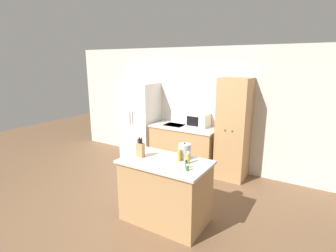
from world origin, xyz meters
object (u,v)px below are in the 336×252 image
microwave (198,120)px  fire_extinguisher (126,146)px  spice_bottle_tall_dark (186,165)px  spice_bottle_short_red (188,158)px  knife_block (140,150)px  kettle (184,151)px  spice_bottle_amber_oil (179,156)px  spice_bottle_green_herb (187,168)px  refrigerator (140,121)px  pantry_cabinet (234,129)px

microwave → fire_extinguisher: microwave is taller
spice_bottle_tall_dark → spice_bottle_short_red: 0.18m
knife_block → fire_extinguisher: knife_block is taller
fire_extinguisher → knife_block: bearing=-45.0°
spice_bottle_tall_dark → fire_extinguisher: (-2.84, 2.09, -0.81)m
spice_bottle_tall_dark → kettle: size_ratio=0.47×
knife_block → spice_bottle_tall_dark: bearing=-2.0°
microwave → spice_bottle_amber_oil: bearing=-72.4°
kettle → knife_block: bearing=-154.4°
spice_bottle_amber_oil → kettle: bearing=83.2°
spice_bottle_short_red → spice_bottle_green_herb: spice_bottle_short_red is taller
spice_bottle_short_red → kettle: 0.19m
spice_bottle_tall_dark → kettle: bearing=121.9°
refrigerator → spice_bottle_green_herb: refrigerator is taller
knife_block → spice_bottle_amber_oil: size_ratio=1.73×
spice_bottle_green_herb → spice_bottle_tall_dark: bearing=125.6°
microwave → spice_bottle_tall_dark: 2.31m
microwave → spice_bottle_green_herb: 2.39m
spice_bottle_amber_oil → kettle: 0.13m
spice_bottle_short_red → kettle: bearing=133.2°
fire_extinguisher → spice_bottle_tall_dark: bearing=-36.4°
spice_bottle_amber_oil → microwave: bearing=107.6°
spice_bottle_green_herb → fire_extinguisher: bearing=143.2°
spice_bottle_tall_dark → spice_bottle_short_red: size_ratio=0.68×
knife_block → fire_extinguisher: 3.05m
spice_bottle_tall_dark → spice_bottle_amber_oil: size_ratio=0.64×
refrigerator → microwave: refrigerator is taller
spice_bottle_green_herb → microwave: bearing=111.6°
microwave → spice_bottle_tall_dark: bearing=-68.9°
spice_bottle_amber_oil → spice_bottle_green_herb: 0.35m
pantry_cabinet → spice_bottle_short_red: (-0.03, -1.89, 0.01)m
microwave → knife_block: (0.06, -2.13, -0.03)m
refrigerator → kettle: size_ratio=7.46×
microwave → fire_extinguisher: 2.20m
spice_bottle_tall_dark → microwave: bearing=111.1°
spice_bottle_tall_dark → fire_extinguisher: spice_bottle_tall_dark is taller
pantry_cabinet → microwave: bearing=173.2°
spice_bottle_tall_dark → spice_bottle_short_red: bearing=109.9°
refrigerator → knife_block: bearing=-52.6°
pantry_cabinet → spice_bottle_green_herb: bearing=-88.0°
pantry_cabinet → kettle: 1.76m
microwave → spice_bottle_amber_oil: (0.63, -1.98, -0.06)m
pantry_cabinet → spice_bottle_amber_oil: 1.89m
spice_bottle_tall_dark → fire_extinguisher: bearing=143.6°
microwave → spice_bottle_green_herb: (0.88, -2.22, -0.10)m
spice_bottle_tall_dark → spice_bottle_short_red: (-0.06, 0.17, 0.02)m
fire_extinguisher → spice_bottle_short_red: bearing=-34.7°
pantry_cabinet → fire_extinguisher: (-2.81, 0.03, -0.83)m
refrigerator → spice_bottle_green_herb: (2.35, -2.09, 0.07)m
microwave → fire_extinguisher: bearing=-178.1°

